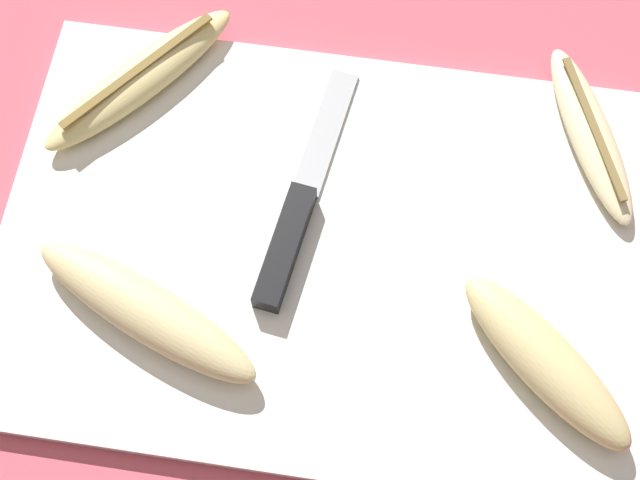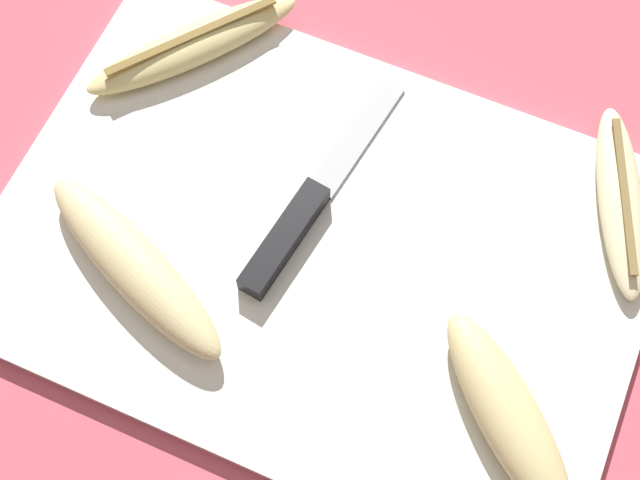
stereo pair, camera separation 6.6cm
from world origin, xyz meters
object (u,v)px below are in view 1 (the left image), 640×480
banana_spotted_left (545,361)px  banana_golden_short (140,78)px  banana_cream_curved (590,134)px  knife (293,225)px  banana_mellow_near (146,311)px

banana_spotted_left → banana_golden_short: bearing=150.6°
banana_cream_curved → banana_spotted_left: bearing=-98.1°
banana_golden_short → banana_spotted_left: banana_spotted_left is taller
knife → banana_mellow_near: 0.12m
banana_spotted_left → banana_cream_curved: size_ratio=0.90×
banana_cream_curved → banana_mellow_near: 0.37m
banana_golden_short → banana_spotted_left: bearing=-29.4°
banana_spotted_left → banana_mellow_near: 0.28m
banana_cream_curved → banana_mellow_near: banana_mellow_near is taller
banana_golden_short → banana_mellow_near: size_ratio=0.91×
banana_mellow_near → banana_golden_short: bearing=104.2°
banana_spotted_left → banana_cream_curved: bearing=81.9°
banana_spotted_left → banana_cream_curved: 0.19m
banana_spotted_left → banana_mellow_near: (-0.28, -0.00, -0.00)m
knife → banana_spotted_left: (0.19, -0.08, 0.01)m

